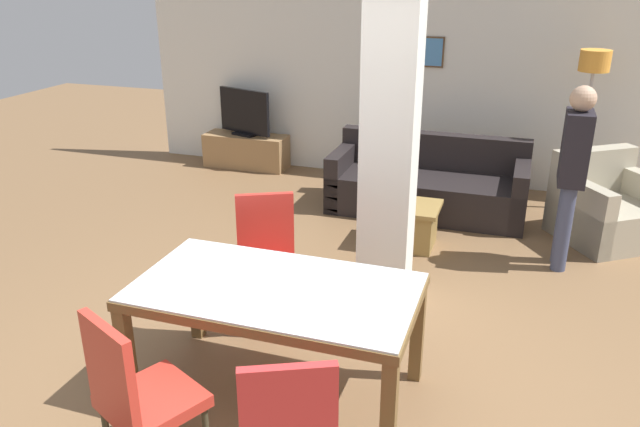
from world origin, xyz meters
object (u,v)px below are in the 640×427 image
object	(u,v)px
dining_chair_far_left	(267,255)
armchair	(607,211)
tv_screen	(245,113)
floor_lamp	(592,77)
standing_person	(573,167)
dining_chair_near_left	(136,392)
coffee_table	(406,224)
bottle	(402,197)
dining_table	(276,308)
tv_stand	(246,151)
sofa	(428,186)

from	to	relation	value
dining_chair_far_left	armchair	bearing A→B (deg)	-163.20
armchair	tv_screen	bearing A→B (deg)	-48.68
dining_chair_far_left	tv_screen	distance (m)	3.96
floor_lamp	standing_person	distance (m)	1.69
dining_chair_far_left	floor_lamp	bearing A→B (deg)	-152.36
dining_chair_near_left	standing_person	xyz separation A→B (m)	(2.17, 3.37, 0.42)
coffee_table	tv_screen	world-z (taller)	tv_screen
bottle	dining_table	bearing A→B (deg)	-96.59
armchair	coffee_table	size ratio (longest dim) A/B	1.92
coffee_table	tv_stand	distance (m)	3.16
dining_chair_far_left	dining_chair_near_left	bearing A→B (deg)	63.49
tv_screen	floor_lamp	size ratio (longest dim) A/B	0.46
dining_table	standing_person	bearing A→B (deg)	55.15
dining_table	coffee_table	world-z (taller)	dining_table
coffee_table	floor_lamp	bearing A→B (deg)	44.73
dining_chair_near_left	floor_lamp	xyz separation A→B (m)	(2.35, 4.96, 0.95)
sofa	floor_lamp	bearing A→B (deg)	-159.44
sofa	dining_chair_near_left	bearing A→B (deg)	79.77
tv_screen	sofa	bearing A→B (deg)	179.56
dining_chair_far_left	armchair	world-z (taller)	dining_chair_far_left
dining_chair_near_left	tv_stand	bearing A→B (deg)	135.15
dining_chair_far_left	tv_stand	world-z (taller)	dining_chair_far_left
sofa	standing_person	bearing A→B (deg)	143.76
armchair	coffee_table	distance (m)	2.03
tv_stand	standing_person	distance (m)	4.45
dining_chair_near_left	tv_screen	xyz separation A→B (m)	(-1.81, 5.23, 0.22)
dining_chair_far_left	coffee_table	size ratio (longest dim) A/B	1.53
dining_chair_far_left	standing_person	world-z (taller)	standing_person
dining_table	floor_lamp	size ratio (longest dim) A/B	0.98
dining_table	armchair	size ratio (longest dim) A/B	1.40
dining_table	bottle	world-z (taller)	dining_table
dining_chair_far_left	sofa	xyz separation A→B (m)	(0.79, 2.67, -0.24)
dining_chair_far_left	sofa	world-z (taller)	dining_chair_far_left
tv_screen	standing_person	distance (m)	4.39
sofa	bottle	xyz separation A→B (m)	(-0.08, -1.04, 0.23)
armchair	coffee_table	bearing A→B (deg)	-12.10
dining_chair_far_left	bottle	bearing A→B (deg)	-140.08
coffee_table	standing_person	world-z (taller)	standing_person
dining_table	floor_lamp	distance (m)	4.61
dining_table	floor_lamp	xyz separation A→B (m)	(1.93, 4.10, 0.86)
dining_table	dining_chair_near_left	xyz separation A→B (m)	(-0.42, -0.86, -0.09)
armchair	standing_person	size ratio (longest dim) A/B	0.74
dining_table	bottle	distance (m)	2.49
coffee_table	floor_lamp	xyz separation A→B (m)	(1.60, 1.59, 1.25)
dining_table	sofa	distance (m)	3.55
sofa	tv_stand	size ratio (longest dim) A/B	1.88
standing_person	floor_lamp	bearing A→B (deg)	-6.19
standing_person	armchair	bearing A→B (deg)	-28.59
dining_chair_near_left	standing_person	bearing A→B (deg)	83.31
coffee_table	dining_table	bearing A→B (deg)	-97.35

